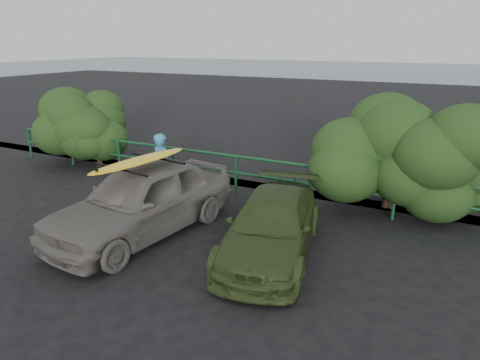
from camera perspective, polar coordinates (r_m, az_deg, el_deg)
The scene contains 10 objects.
ground at distance 8.43m, azimuth -23.23°, elevation -10.80°, with size 80.00×80.00×0.00m, color black.
ocean at distance 64.93m, azimuth 22.22°, elevation 13.40°, with size 200.00×200.00×0.00m, color #536066.
guardrail at distance 11.73m, azimuth -4.91°, elevation 1.46°, with size 14.00×0.08×1.04m, color #144725, non-canonical shape.
shrub_left at distance 14.88m, azimuth -20.20°, elevation 6.83°, with size 3.20×2.40×2.48m, color #254318, non-canonical shape.
shrub_right at distance 10.43m, azimuth 20.69°, elevation 2.11°, with size 3.20×2.40×2.41m, color #254318, non-canonical shape.
sedan at distance 9.05m, azimuth -12.87°, elevation -2.53°, with size 1.76×4.38×1.49m, color #67625C.
olive_vehicle at distance 8.09m, azimuth 4.24°, elevation -6.14°, with size 1.55×3.80×1.10m, color #33401C.
man at distance 10.88m, azimuth -10.31°, elevation 1.72°, with size 0.62×0.41×1.71m, color #4088C2.
roof_rack at distance 8.82m, azimuth -13.21°, elevation 2.16°, with size 1.50×1.05×0.05m, color black, non-canonical shape.
surfboard at distance 8.80m, azimuth -13.24°, elevation 2.55°, with size 0.51×2.46×0.07m, color yellow.
Camera 1 is at (5.96, -4.54, 3.87)m, focal length 32.00 mm.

